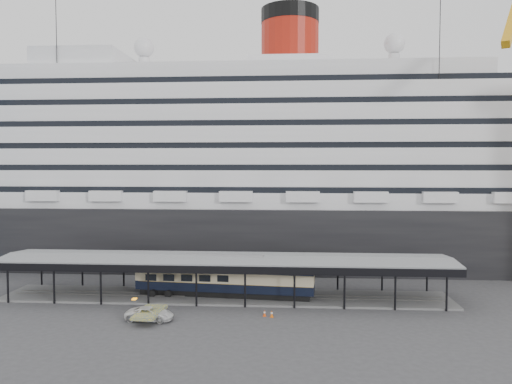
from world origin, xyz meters
TOP-DOWN VIEW (x-y plane):
  - ground at (0.00, 0.00)m, footprint 200.00×200.00m
  - cruise_ship at (0.05, 32.00)m, footprint 130.00×30.00m
  - platform_canopy at (0.00, 5.00)m, footprint 56.00×9.18m
  - port_truck at (-6.88, -4.80)m, footprint 5.22×2.61m
  - pullman_carriage at (-0.09, 5.00)m, footprint 22.69×5.05m
  - traffic_cone_left at (-4.84, -3.97)m, footprint 0.44×0.44m
  - traffic_cone_mid at (5.35, -2.46)m, footprint 0.40×0.40m
  - traffic_cone_right at (6.16, -2.75)m, footprint 0.48×0.48m

SIDE VIEW (x-z plane):
  - ground at x=0.00m, z-range 0.00..0.00m
  - traffic_cone_mid at x=5.35m, z-range 0.00..0.71m
  - traffic_cone_left at x=-4.84m, z-range 0.00..0.76m
  - traffic_cone_right at x=6.16m, z-range 0.00..0.76m
  - port_truck at x=-6.88m, z-range 0.00..1.42m
  - platform_canopy at x=0.00m, z-range -0.29..5.01m
  - pullman_carriage at x=-0.09m, z-range -8.37..13.73m
  - cruise_ship at x=0.05m, z-range -3.60..40.30m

